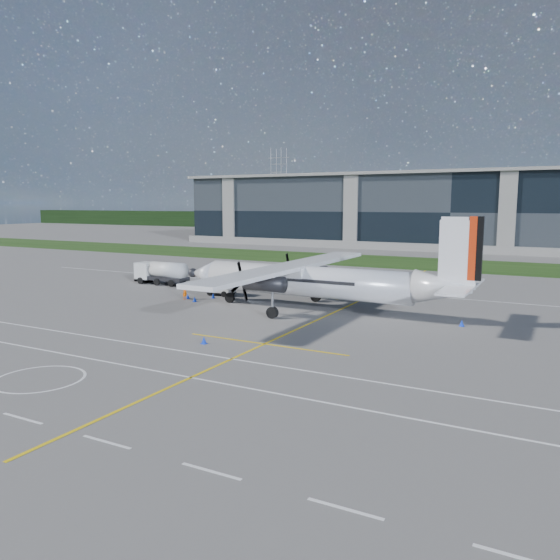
{
  "coord_description": "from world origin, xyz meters",
  "views": [
    {
      "loc": [
        20.6,
        -36.68,
        9.32
      ],
      "look_at": [
        -1.38,
        4.34,
        2.73
      ],
      "focal_mm": 35.0,
      "sensor_mm": 36.0,
      "label": 1
    }
  ],
  "objects_px": {
    "baggage_tug": "(221,287)",
    "safety_cone_fwd": "(188,296)",
    "ground_crew_person": "(185,290)",
    "safety_cone_stbdwing": "(346,286)",
    "safety_cone_nose_port": "(195,299)",
    "safety_cone_nose_stbd": "(213,296)",
    "fuel_tanker_truck": "(158,273)",
    "safety_cone_tail": "(462,323)",
    "pylon_west": "(279,188)",
    "turboprop_aircraft": "(317,264)",
    "safety_cone_portwing": "(204,340)"
  },
  "relations": [
    {
      "from": "baggage_tug",
      "to": "safety_cone_fwd",
      "type": "distance_m",
      "value": 3.74
    },
    {
      "from": "baggage_tug",
      "to": "ground_crew_person",
      "type": "bearing_deg",
      "value": -115.65
    },
    {
      "from": "pylon_west",
      "to": "safety_cone_fwd",
      "type": "height_order",
      "value": "pylon_west"
    },
    {
      "from": "baggage_tug",
      "to": "safety_cone_stbdwing",
      "type": "xyz_separation_m",
      "value": [
        9.49,
        10.3,
        -0.61
      ]
    },
    {
      "from": "safety_cone_nose_port",
      "to": "safety_cone_stbdwing",
      "type": "bearing_deg",
      "value": 56.53
    },
    {
      "from": "safety_cone_fwd",
      "to": "safety_cone_tail",
      "type": "height_order",
      "value": "same"
    },
    {
      "from": "safety_cone_fwd",
      "to": "safety_cone_portwing",
      "type": "relative_size",
      "value": 1.0
    },
    {
      "from": "fuel_tanker_truck",
      "to": "safety_cone_fwd",
      "type": "relative_size",
      "value": 13.86
    },
    {
      "from": "turboprop_aircraft",
      "to": "ground_crew_person",
      "type": "bearing_deg",
      "value": -177.8
    },
    {
      "from": "safety_cone_tail",
      "to": "pylon_west",
      "type": "bearing_deg",
      "value": 122.97
    },
    {
      "from": "safety_cone_nose_port",
      "to": "safety_cone_fwd",
      "type": "distance_m",
      "value": 1.92
    },
    {
      "from": "turboprop_aircraft",
      "to": "safety_cone_stbdwing",
      "type": "bearing_deg",
      "value": 100.72
    },
    {
      "from": "safety_cone_nose_port",
      "to": "safety_cone_portwing",
      "type": "xyz_separation_m",
      "value": [
        10.09,
        -12.38,
        0.0
      ]
    },
    {
      "from": "pylon_west",
      "to": "safety_cone_fwd",
      "type": "distance_m",
      "value": 160.2
    },
    {
      "from": "fuel_tanker_truck",
      "to": "safety_cone_nose_stbd",
      "type": "distance_m",
      "value": 12.2
    },
    {
      "from": "safety_cone_nose_stbd",
      "to": "safety_cone_portwing",
      "type": "relative_size",
      "value": 1.0
    },
    {
      "from": "baggage_tug",
      "to": "safety_cone_portwing",
      "type": "distance_m",
      "value": 19.4
    },
    {
      "from": "baggage_tug",
      "to": "ground_crew_person",
      "type": "height_order",
      "value": "ground_crew_person"
    },
    {
      "from": "safety_cone_fwd",
      "to": "safety_cone_tail",
      "type": "distance_m",
      "value": 25.94
    },
    {
      "from": "safety_cone_nose_port",
      "to": "safety_cone_nose_stbd",
      "type": "bearing_deg",
      "value": 79.4
    },
    {
      "from": "safety_cone_stbdwing",
      "to": "turboprop_aircraft",
      "type": "bearing_deg",
      "value": -79.28
    },
    {
      "from": "turboprop_aircraft",
      "to": "pylon_west",
      "type": "bearing_deg",
      "value": 119.44
    },
    {
      "from": "turboprop_aircraft",
      "to": "baggage_tug",
      "type": "distance_m",
      "value": 12.87
    },
    {
      "from": "ground_crew_person",
      "to": "safety_cone_stbdwing",
      "type": "distance_m",
      "value": 17.94
    },
    {
      "from": "turboprop_aircraft",
      "to": "ground_crew_person",
      "type": "distance_m",
      "value": 14.18
    },
    {
      "from": "fuel_tanker_truck",
      "to": "safety_cone_nose_port",
      "type": "relative_size",
      "value": 13.86
    },
    {
      "from": "pylon_west",
      "to": "turboprop_aircraft",
      "type": "height_order",
      "value": "pylon_west"
    },
    {
      "from": "pylon_west",
      "to": "safety_cone_portwing",
      "type": "height_order",
      "value": "pylon_west"
    },
    {
      "from": "safety_cone_stbdwing",
      "to": "safety_cone_portwing",
      "type": "height_order",
      "value": "same"
    },
    {
      "from": "ground_crew_person",
      "to": "safety_cone_stbdwing",
      "type": "height_order",
      "value": "ground_crew_person"
    },
    {
      "from": "turboprop_aircraft",
      "to": "safety_cone_portwing",
      "type": "height_order",
      "value": "turboprop_aircraft"
    },
    {
      "from": "turboprop_aircraft",
      "to": "safety_cone_nose_stbd",
      "type": "distance_m",
      "value": 12.43
    },
    {
      "from": "pylon_west",
      "to": "ground_crew_person",
      "type": "xyz_separation_m",
      "value": [
        67.68,
        -144.86,
        -14.07
      ]
    },
    {
      "from": "fuel_tanker_truck",
      "to": "safety_cone_nose_stbd",
      "type": "relative_size",
      "value": 13.86
    },
    {
      "from": "ground_crew_person",
      "to": "safety_cone_nose_stbd",
      "type": "relative_size",
      "value": 3.72
    },
    {
      "from": "baggage_tug",
      "to": "safety_cone_fwd",
      "type": "bearing_deg",
      "value": -118.47
    },
    {
      "from": "turboprop_aircraft",
      "to": "safety_cone_fwd",
      "type": "height_order",
      "value": "turboprop_aircraft"
    },
    {
      "from": "baggage_tug",
      "to": "fuel_tanker_truck",
      "type": "bearing_deg",
      "value": 164.42
    },
    {
      "from": "safety_cone_nose_stbd",
      "to": "safety_cone_portwing",
      "type": "xyz_separation_m",
      "value": [
        9.64,
        -14.77,
        0.0
      ]
    },
    {
      "from": "turboprop_aircraft",
      "to": "safety_cone_stbdwing",
      "type": "distance_m",
      "value": 14.22
    },
    {
      "from": "fuel_tanker_truck",
      "to": "safety_cone_nose_port",
      "type": "distance_m",
      "value": 12.97
    },
    {
      "from": "pylon_west",
      "to": "baggage_tug",
      "type": "relative_size",
      "value": 10.46
    },
    {
      "from": "safety_cone_stbdwing",
      "to": "ground_crew_person",
      "type": "bearing_deg",
      "value": -128.87
    },
    {
      "from": "safety_cone_stbdwing",
      "to": "safety_cone_nose_stbd",
      "type": "bearing_deg",
      "value": -127.03
    },
    {
      "from": "pylon_west",
      "to": "safety_cone_portwing",
      "type": "xyz_separation_m",
      "value": [
        79.39,
        -157.85,
        -14.75
      ]
    },
    {
      "from": "baggage_tug",
      "to": "safety_cone_fwd",
      "type": "height_order",
      "value": "baggage_tug"
    },
    {
      "from": "safety_cone_stbdwing",
      "to": "safety_cone_portwing",
      "type": "distance_m",
      "value": 26.95
    },
    {
      "from": "baggage_tug",
      "to": "safety_cone_stbdwing",
      "type": "distance_m",
      "value": 14.02
    },
    {
      "from": "safety_cone_nose_stbd",
      "to": "pylon_west",
      "type": "bearing_deg",
      "value": 115.99
    },
    {
      "from": "fuel_tanker_truck",
      "to": "pylon_west",
      "type": "bearing_deg",
      "value": 112.99
    }
  ]
}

